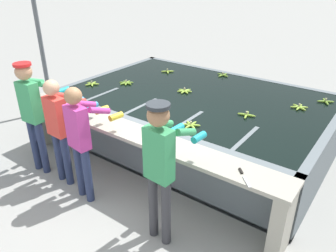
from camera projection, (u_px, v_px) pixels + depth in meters
The scene contains 19 objects.
ground_plane at pixel (124, 192), 4.77m from camera, with size 80.00×80.00×0.00m, color #999993.
wash_tank at pixel (196, 118), 5.98m from camera, with size 4.55×3.05×0.92m.
work_ledge at pixel (132, 147), 4.64m from camera, with size 4.55×0.45×0.92m.
worker_0 at pixel (33, 107), 4.84m from camera, with size 0.43×0.73×1.76m.
worker_1 at pixel (59, 123), 4.63m from camera, with size 0.42×0.72×1.61m.
worker_2 at pixel (81, 135), 4.26m from camera, with size 0.47×0.73×1.65m.
worker_3 at pixel (161, 161), 3.53m from camera, with size 0.44×0.74×1.76m.
banana_bunch_floating_0 at pixel (326, 101), 5.43m from camera, with size 0.26×0.26×0.08m.
banana_bunch_floating_1 at pixel (299, 107), 5.22m from camera, with size 0.26×0.28×0.08m.
banana_bunch_floating_2 at pixel (191, 125), 4.64m from camera, with size 0.27×0.28×0.08m.
banana_bunch_floating_3 at pixel (126, 83), 6.29m from camera, with size 0.28×0.28×0.08m.
banana_bunch_floating_4 at pixel (185, 91), 5.89m from camera, with size 0.28×0.28×0.08m.
banana_bunch_floating_5 at pixel (168, 71), 6.96m from camera, with size 0.24×0.24×0.08m.
banana_bunch_floating_6 at pixel (223, 75), 6.73m from camera, with size 0.28×0.28×0.08m.
banana_bunch_floating_7 at pixel (92, 84), 6.23m from camera, with size 0.27×0.28×0.08m.
banana_bunch_floating_8 at pixel (247, 115), 4.95m from camera, with size 0.28×0.28×0.08m.
banana_bunch_ledge_0 at pixel (53, 105), 5.29m from camera, with size 0.26×0.26×0.08m.
knife_0 at pixel (243, 175), 3.56m from camera, with size 0.26×0.28×0.02m.
support_post_left at pixel (40, 39), 6.69m from camera, with size 0.09×0.09×3.20m.
Camera 1 is at (2.79, -2.72, 2.99)m, focal length 35.00 mm.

